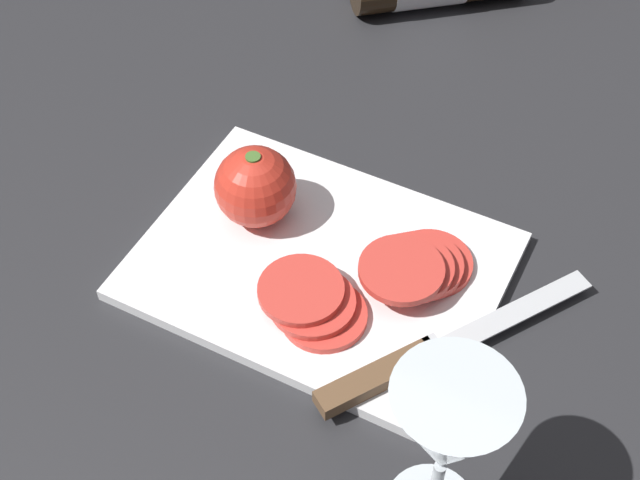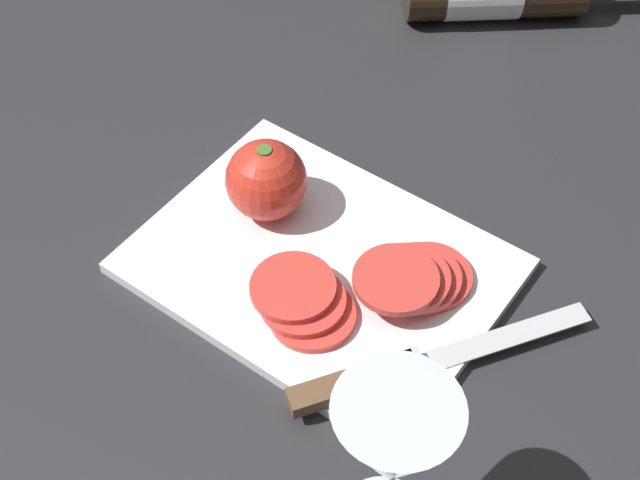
{
  "view_description": "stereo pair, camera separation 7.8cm",
  "coord_description": "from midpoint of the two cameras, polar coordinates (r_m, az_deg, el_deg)",
  "views": [
    {
      "loc": [
        0.32,
        -0.42,
        0.64
      ],
      "look_at": [
        0.09,
        0.02,
        0.04
      ],
      "focal_mm": 50.0,
      "sensor_mm": 36.0,
      "label": 1
    },
    {
      "loc": [
        0.39,
        -0.38,
        0.64
      ],
      "look_at": [
        0.09,
        0.02,
        0.04
      ],
      "focal_mm": 50.0,
      "sensor_mm": 36.0,
      "label": 2
    }
  ],
  "objects": [
    {
      "name": "knife",
      "position": [
        0.73,
        2.35,
        -8.18
      ],
      "size": [
        0.17,
        0.24,
        0.01
      ],
      "rotation": [
        0.0,
        0.0,
        0.98
      ],
      "color": "silver",
      "rests_on": "cutting_board"
    },
    {
      "name": "tomato_slice_stack_near",
      "position": [
        0.76,
        -3.42,
        -4.21
      ],
      "size": [
        0.1,
        0.08,
        0.02
      ],
      "color": "#D63D33",
      "rests_on": "cutting_board"
    },
    {
      "name": "ground_plane",
      "position": [
        0.83,
        -8.98,
        -1.0
      ],
      "size": [
        3.0,
        3.0,
        0.0
      ],
      "primitive_type": "plane",
      "color": "#28282B"
    },
    {
      "name": "whole_tomato",
      "position": [
        0.81,
        -6.9,
        3.26
      ],
      "size": [
        0.08,
        0.08,
        0.08
      ],
      "color": "red",
      "rests_on": "cutting_board"
    },
    {
      "name": "tomato_slice_stack_far",
      "position": [
        0.78,
        3.37,
        -1.86
      ],
      "size": [
        0.09,
        0.11,
        0.03
      ],
      "color": "#D63D33",
      "rests_on": "cutting_board"
    },
    {
      "name": "wine_glass",
      "position": [
        0.59,
        4.39,
        -12.63
      ],
      "size": [
        0.08,
        0.08,
        0.17
      ],
      "color": "silver",
      "rests_on": "ground_plane"
    },
    {
      "name": "cutting_board",
      "position": [
        0.8,
        -2.76,
        -1.82
      ],
      "size": [
        0.32,
        0.24,
        0.01
      ],
      "color": "white",
      "rests_on": "ground_plane"
    }
  ]
}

